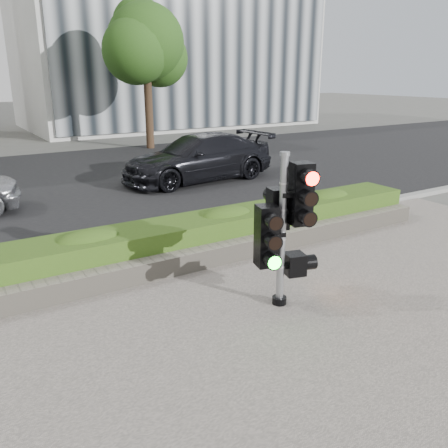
# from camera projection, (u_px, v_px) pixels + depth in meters

# --- Properties ---
(ground) EXTENTS (120.00, 120.00, 0.00)m
(ground) POSITION_uv_depth(u_px,v_px,m) (233.00, 322.00, 6.61)
(ground) COLOR #51514C
(ground) RESTS_ON ground
(sidewalk) EXTENTS (16.00, 11.00, 0.03)m
(sidewalk) POSITION_uv_depth(u_px,v_px,m) (373.00, 430.00, 4.58)
(sidewalk) COLOR #9E9389
(sidewalk) RESTS_ON ground
(road) EXTENTS (60.00, 13.00, 0.02)m
(road) POSITION_uv_depth(u_px,v_px,m) (58.00, 185.00, 14.69)
(road) COLOR black
(road) RESTS_ON ground
(curb) EXTENTS (60.00, 0.25, 0.12)m
(curb) POSITION_uv_depth(u_px,v_px,m) (144.00, 250.00, 9.14)
(curb) COLOR gray
(curb) RESTS_ON ground
(stone_wall) EXTENTS (12.00, 0.32, 0.34)m
(stone_wall) POSITION_uv_depth(u_px,v_px,m) (172.00, 264.00, 8.08)
(stone_wall) COLOR gray
(stone_wall) RESTS_ON sidewalk
(hedge) EXTENTS (12.00, 1.00, 0.68)m
(hedge) POSITION_uv_depth(u_px,v_px,m) (156.00, 244.00, 8.56)
(hedge) COLOR olive
(hedge) RESTS_ON sidewalk
(building_right) EXTENTS (18.00, 10.00, 12.00)m
(building_right) POSITION_uv_depth(u_px,v_px,m) (166.00, 30.00, 30.55)
(building_right) COLOR #B7B7B2
(building_right) RESTS_ON ground
(tree_right) EXTENTS (4.10, 3.58, 6.53)m
(tree_right) POSITION_uv_depth(u_px,v_px,m) (145.00, 45.00, 20.59)
(tree_right) COLOR black
(tree_right) RESTS_ON ground
(traffic_signal) EXTENTS (0.83, 0.67, 2.27)m
(traffic_signal) POSITION_uv_depth(u_px,v_px,m) (283.00, 223.00, 6.73)
(traffic_signal) COLOR black
(traffic_signal) RESTS_ON sidewalk
(car_dark) EXTENTS (5.17, 2.41, 1.46)m
(car_dark) POSITION_uv_depth(u_px,v_px,m) (198.00, 158.00, 15.07)
(car_dark) COLOR black
(car_dark) RESTS_ON road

